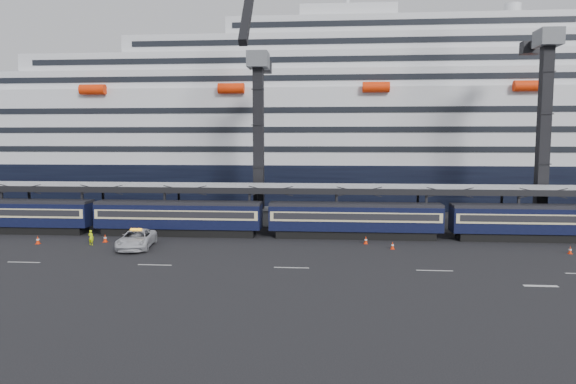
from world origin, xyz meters
name	(u,v)px	position (x,y,z in m)	size (l,w,h in m)	color
ground	(448,260)	(0.00, 0.00, 0.00)	(260.00, 260.00, 0.00)	black
lane_markings	(568,277)	(8.15, -5.23, 0.01)	(111.00, 4.27, 0.02)	beige
train	(385,219)	(-4.65, 10.00, 2.20)	(133.05, 3.00, 4.05)	black
canopy	(422,188)	(0.00, 14.00, 5.25)	(130.00, 6.25, 5.53)	gray
cruise_ship	(385,132)	(-1.08, 45.99, 12.34)	(214.09, 28.84, 34.00)	black
crane_dark_near	(258,132)	(-20.00, 18.59, 11.93)	(4.50, 17.75, 35.08)	#515459
crane_dark_mid	(546,119)	(15.00, 17.59, 13.36)	(4.50, 18.24, 39.64)	#515459
pickup_truck	(136,239)	(-30.23, 2.74, 0.92)	(3.06, 6.65, 1.85)	#BBBCC3
worker	(91,238)	(-35.50, 3.80, 0.80)	(0.58, 0.38, 1.60)	#CBEC0C
traffic_cone_a	(38,240)	(-41.37, 3.94, 0.43)	(0.43, 0.43, 0.87)	#F12F07
traffic_cone_b	(105,238)	(-34.74, 5.47, 0.43)	(0.44, 0.44, 0.87)	#F12F07
traffic_cone_c	(393,245)	(-4.48, 4.36, 0.38)	(0.38, 0.38, 0.77)	#F12F07
traffic_cone_d	(366,240)	(-6.96, 6.84, 0.40)	(0.41, 0.41, 0.81)	#F12F07
traffic_cone_e	(570,250)	(12.28, 3.61, 0.37)	(0.38, 0.38, 0.76)	#F12F07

